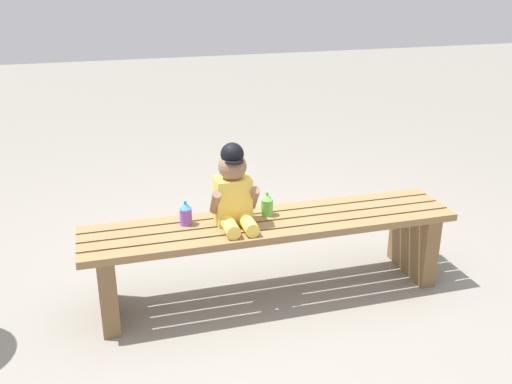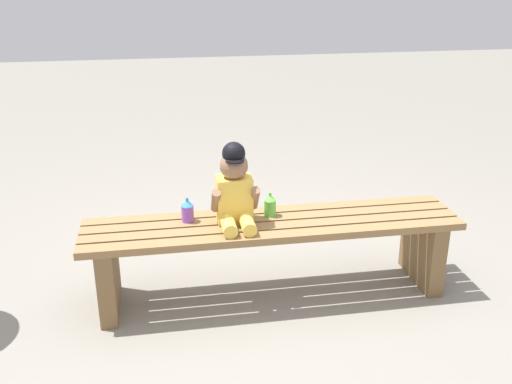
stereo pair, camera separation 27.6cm
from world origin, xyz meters
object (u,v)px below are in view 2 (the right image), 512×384
Objects in this scene: park_bench at (272,243)px; sippy_cup_left at (188,210)px; sippy_cup_right at (271,205)px; child_figure at (235,189)px.

sippy_cup_left is at bearing 170.37° from park_bench.
sippy_cup_left reaches higher than park_bench.
sippy_cup_left is (-0.41, 0.07, 0.18)m from park_bench.
sippy_cup_left and sippy_cup_right have the same top height.
sippy_cup_left is at bearing 166.72° from child_figure.
child_figure is 3.26× the size of sippy_cup_left.
child_figure reaches higher than sippy_cup_left.
park_bench is 4.60× the size of child_figure.
sippy_cup_left is 1.00× the size of sippy_cup_right.
child_figure is 3.26× the size of sippy_cup_right.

